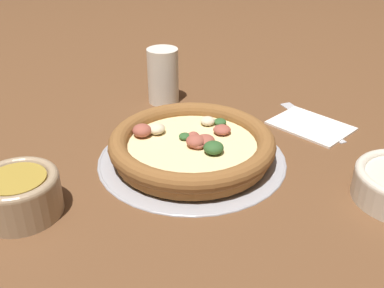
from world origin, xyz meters
name	(u,v)px	position (x,y,z in m)	size (l,w,h in m)	color
ground_plane	(192,159)	(0.00, 0.00, 0.00)	(3.00, 3.00, 0.00)	brown
pizza_tray	(192,158)	(0.00, 0.00, 0.00)	(0.30, 0.30, 0.01)	#9E9EA3
pizza	(192,145)	(0.00, 0.00, 0.03)	(0.26, 0.26, 0.04)	#A86B33
bowl_near	(19,193)	(0.02, 0.26, 0.03)	(0.11, 0.11, 0.06)	#9E8466
drinking_cup	(163,76)	(0.22, -0.09, 0.06)	(0.06, 0.06, 0.11)	silver
napkin	(311,125)	(-0.03, -0.24, 0.00)	(0.15, 0.12, 0.01)	white
fork	(308,119)	(-0.01, -0.26, 0.00)	(0.18, 0.05, 0.00)	#B7B7BC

